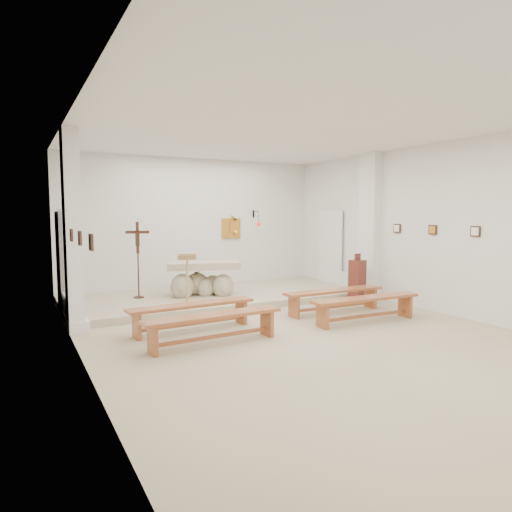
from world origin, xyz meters
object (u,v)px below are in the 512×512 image
altar (202,281)px  lectern (187,278)px  bench_left_second (214,322)px  bench_left_front (192,310)px  bench_right_front (334,295)px  crucifix_stand (138,254)px  donation_pedestal (357,281)px  bench_right_second (366,303)px

altar → lectern: bearing=-115.9°
lectern → bench_left_second: bearing=-82.1°
bench_left_front → bench_right_front: size_ratio=1.01×
bench_right_front → altar: bearing=129.5°
crucifix_stand → donation_pedestal: size_ratio=1.52×
crucifix_stand → bench_left_second: 3.84m
lectern → bench_right_second: (2.58, -2.71, -0.32)m
bench_left_second → bench_right_second: bearing=-3.4°
bench_right_front → bench_left_second: bearing=-162.8°
bench_left_front → bench_right_front: bearing=-3.9°
bench_left_front → crucifix_stand: bearing=91.3°
crucifix_stand → donation_pedestal: crucifix_stand is taller
lectern → donation_pedestal: (3.79, -1.05, -0.19)m
crucifix_stand → bench_left_second: (0.26, -3.75, -0.78)m
lectern → bench_right_front: size_ratio=0.47×
bench_right_front → bench_right_second: size_ratio=1.00×
donation_pedestal → bench_right_second: 2.06m
altar → lectern: 0.91m
lectern → donation_pedestal: size_ratio=0.96×
donation_pedestal → bench_left_second: donation_pedestal is taller
bench_left_front → bench_right_front: same height
crucifix_stand → bench_right_second: size_ratio=0.75×
bench_right_front → lectern: bearing=145.9°
lectern → crucifix_stand: bearing=146.2°
crucifix_stand → altar: bearing=1.9°
altar → lectern: size_ratio=1.63×
bench_right_second → bench_left_front: bearing=164.2°
bench_right_front → bench_right_second: same height
donation_pedestal → bench_right_second: size_ratio=0.49×
altar → bench_left_second: size_ratio=0.77×
altar → crucifix_stand: size_ratio=1.03×
bench_left_front → bench_right_second: same height
lectern → crucifix_stand: 1.39m
altar → bench_right_second: size_ratio=0.77×
bench_right_front → bench_left_second: size_ratio=0.99×
bench_left_front → bench_right_front: (3.11, 0.00, 0.00)m
altar → bench_left_front: bearing=-98.7°
bench_right_second → bench_right_front: bearing=91.4°
lectern → donation_pedestal: lectern is taller
donation_pedestal → bench_left_front: (-4.32, -0.70, -0.13)m
crucifix_stand → lectern: bearing=-35.3°
bench_right_front → bench_left_second: 3.26m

